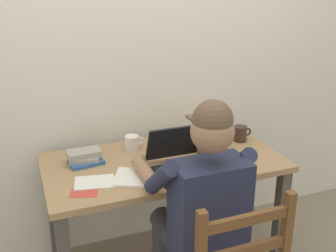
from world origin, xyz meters
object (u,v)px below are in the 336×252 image
(landscape_photo_print, at_px, (84,193))
(coffee_mug_dark, at_px, (241,134))
(desk, at_px, (164,177))
(computer_mouse, at_px, (229,164))
(coffee_mug_white, at_px, (132,143))
(book_stack_side, at_px, (84,157))
(seated_person, at_px, (199,205))
(book_stack_main, at_px, (211,141))
(laptop, at_px, (182,160))

(landscape_photo_print, bearing_deg, coffee_mug_dark, 33.93)
(desk, bearing_deg, computer_mouse, -35.24)
(coffee_mug_white, xyz_separation_m, book_stack_side, (-0.30, -0.08, -0.01))
(seated_person, distance_m, book_stack_main, 0.54)
(book_stack_main, distance_m, book_stack_side, 0.74)
(coffee_mug_white, distance_m, landscape_photo_print, 0.54)
(laptop, height_order, book_stack_side, laptop)
(coffee_mug_white, distance_m, coffee_mug_dark, 0.68)
(seated_person, bearing_deg, laptop, 84.18)
(seated_person, relative_size, computer_mouse, 12.43)
(laptop, relative_size, book_stack_side, 1.68)
(book_stack_side, bearing_deg, coffee_mug_white, 15.70)
(laptop, xyz_separation_m, computer_mouse, (0.25, -0.07, -0.03))
(laptop, bearing_deg, landscape_photo_print, -172.66)
(desk, distance_m, landscape_photo_print, 0.54)
(desk, bearing_deg, coffee_mug_dark, 8.94)
(seated_person, height_order, computer_mouse, seated_person)
(seated_person, bearing_deg, landscape_photo_print, 157.65)
(landscape_photo_print, bearing_deg, desk, 41.34)
(desk, relative_size, coffee_mug_white, 11.02)
(seated_person, height_order, coffee_mug_white, seated_person)
(laptop, height_order, computer_mouse, laptop)
(book_stack_side, bearing_deg, coffee_mug_dark, -1.63)
(book_stack_main, relative_size, landscape_photo_print, 1.54)
(desk, bearing_deg, book_stack_side, 164.96)
(coffee_mug_dark, height_order, book_stack_side, coffee_mug_dark)
(computer_mouse, distance_m, book_stack_main, 0.24)
(coffee_mug_dark, distance_m, book_stack_side, 0.97)
(coffee_mug_white, relative_size, book_stack_main, 0.60)
(computer_mouse, xyz_separation_m, book_stack_side, (-0.72, 0.33, 0.02))
(computer_mouse, distance_m, landscape_photo_print, 0.79)
(coffee_mug_white, xyz_separation_m, coffee_mug_dark, (0.67, -0.11, 0.00))
(seated_person, height_order, book_stack_side, seated_person)
(seated_person, relative_size, laptop, 3.77)
(coffee_mug_white, distance_m, book_stack_main, 0.47)
(book_stack_side, height_order, landscape_photo_print, book_stack_side)
(computer_mouse, height_order, coffee_mug_white, coffee_mug_white)
(laptop, distance_m, coffee_mug_dark, 0.54)
(book_stack_main, bearing_deg, computer_mouse, -92.07)
(landscape_photo_print, bearing_deg, computer_mouse, 17.74)
(coffee_mug_dark, xyz_separation_m, book_stack_main, (-0.24, -0.06, 0.01))
(coffee_mug_dark, xyz_separation_m, landscape_photo_print, (-1.03, -0.30, -0.05))
(desk, bearing_deg, seated_person, -86.37)
(laptop, height_order, landscape_photo_print, laptop)
(book_stack_main, distance_m, landscape_photo_print, 0.83)
(seated_person, relative_size, book_stack_main, 6.19)
(coffee_mug_white, relative_size, coffee_mug_dark, 1.02)
(book_stack_side, bearing_deg, laptop, -27.99)
(coffee_mug_dark, distance_m, landscape_photo_print, 1.07)
(coffee_mug_dark, distance_m, book_stack_main, 0.24)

